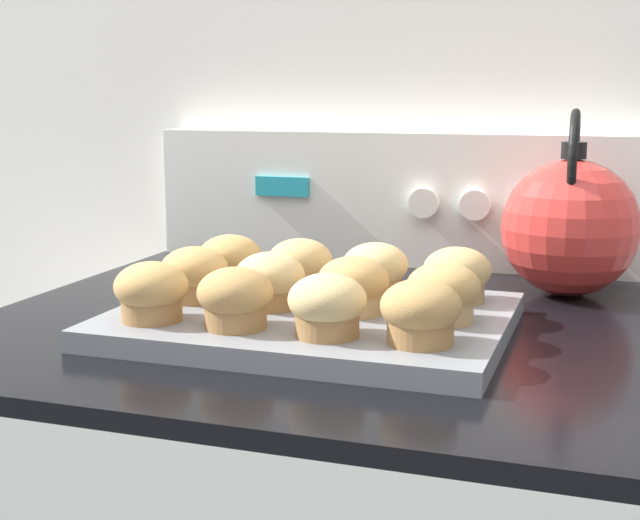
% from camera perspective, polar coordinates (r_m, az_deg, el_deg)
% --- Properties ---
extents(wall_back, '(8.00, 0.05, 2.40)m').
position_cam_1_polar(wall_back, '(1.34, 5.40, 11.51)').
color(wall_back, white).
rests_on(wall_back, ground_plane).
extents(control_panel, '(0.71, 0.07, 0.19)m').
position_cam_1_polar(control_panel, '(1.29, 4.81, 3.94)').
color(control_panel, white).
rests_on(control_panel, stove_range).
extents(muffin_pan, '(0.40, 0.31, 0.02)m').
position_cam_1_polar(muffin_pan, '(0.94, -0.48, -3.89)').
color(muffin_pan, slate).
rests_on(muffin_pan, stove_range).
extents(muffin_r0_c0, '(0.07, 0.07, 0.06)m').
position_cam_1_polar(muffin_r0_c0, '(0.90, -10.74, -2.01)').
color(muffin_r0_c0, olive).
rests_on(muffin_r0_c0, muffin_pan).
extents(muffin_r0_c1, '(0.07, 0.07, 0.06)m').
position_cam_1_polar(muffin_r0_c1, '(0.86, -5.45, -2.45)').
color(muffin_r0_c1, olive).
rests_on(muffin_r0_c1, muffin_pan).
extents(muffin_r0_c2, '(0.07, 0.07, 0.06)m').
position_cam_1_polar(muffin_r0_c2, '(0.83, 0.46, -2.94)').
color(muffin_r0_c2, olive).
rests_on(muffin_r0_c2, muffin_pan).
extents(muffin_r0_c3, '(0.07, 0.07, 0.06)m').
position_cam_1_polar(muffin_r0_c3, '(0.81, 6.47, -3.35)').
color(muffin_r0_c3, olive).
rests_on(muffin_r0_c3, muffin_pan).
extents(muffin_r1_c0, '(0.07, 0.07, 0.06)m').
position_cam_1_polar(muffin_r1_c0, '(0.98, -8.04, -0.90)').
color(muffin_r1_c0, olive).
rests_on(muffin_r1_c0, muffin_pan).
extents(muffin_r1_c1, '(0.07, 0.07, 0.06)m').
position_cam_1_polar(muffin_r1_c1, '(0.94, -3.23, -1.31)').
color(muffin_r1_c1, olive).
rests_on(muffin_r1_c1, muffin_pan).
extents(muffin_r1_c2, '(0.07, 0.07, 0.06)m').
position_cam_1_polar(muffin_r1_c2, '(0.91, 2.14, -1.65)').
color(muffin_r1_c2, tan).
rests_on(muffin_r1_c2, muffin_pan).
extents(muffin_r1_c3, '(0.07, 0.07, 0.06)m').
position_cam_1_polar(muffin_r1_c3, '(0.89, 7.90, -2.10)').
color(muffin_r1_c3, tan).
rests_on(muffin_r1_c3, muffin_pan).
extents(muffin_r2_c0, '(0.07, 0.07, 0.06)m').
position_cam_1_polar(muffin_r2_c0, '(1.06, -5.77, -0.00)').
color(muffin_r2_c0, tan).
rests_on(muffin_r2_c0, muffin_pan).
extents(muffin_r2_c1, '(0.07, 0.07, 0.06)m').
position_cam_1_polar(muffin_r2_c1, '(1.02, -1.28, -0.29)').
color(muffin_r2_c1, olive).
rests_on(muffin_r2_c1, muffin_pan).
extents(muffin_r2_c2, '(0.07, 0.07, 0.06)m').
position_cam_1_polar(muffin_r2_c2, '(1.00, 3.56, -0.60)').
color(muffin_r2_c2, '#A37A4C').
rests_on(muffin_r2_c2, muffin_pan).
extents(muffin_r2_c3, '(0.07, 0.07, 0.06)m').
position_cam_1_polar(muffin_r2_c3, '(0.98, 8.77, -0.93)').
color(muffin_r2_c3, '#A37A4C').
rests_on(muffin_r2_c3, muffin_pan).
extents(tea_kettle, '(0.17, 0.20, 0.23)m').
position_cam_1_polar(tea_kettle, '(1.13, 15.71, 2.20)').
color(tea_kettle, red).
rests_on(tea_kettle, stove_range).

